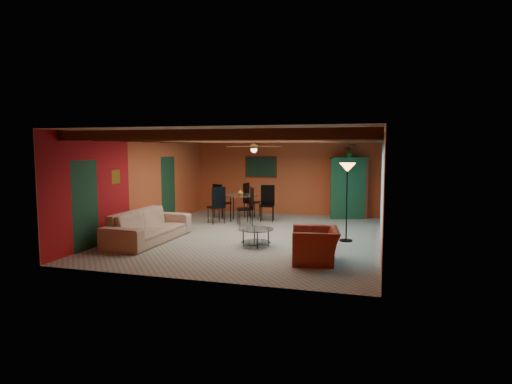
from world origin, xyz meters
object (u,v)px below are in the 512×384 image
(potted_plant, at_px, (350,151))
(dining_table, at_px, (240,203))
(vase, at_px, (240,182))
(sofa, at_px, (149,226))
(armchair, at_px, (315,245))
(coffee_table, at_px, (256,237))
(floor_lamp, at_px, (347,202))
(armoire, at_px, (349,189))

(potted_plant, bearing_deg, dining_table, -154.56)
(dining_table, height_order, vase, vase)
(sofa, relative_size, potted_plant, 5.30)
(armchair, xyz_separation_m, coffee_table, (-1.56, 1.01, -0.13))
(vase, bearing_deg, armchair, -55.00)
(armchair, bearing_deg, dining_table, -155.20)
(coffee_table, relative_size, dining_table, 0.38)
(dining_table, height_order, floor_lamp, floor_lamp)
(armchair, relative_size, potted_plant, 2.13)
(sofa, distance_m, armchair, 4.34)
(armoire, xyz_separation_m, floor_lamp, (0.21, -3.69, 0.01))
(coffee_table, height_order, potted_plant, potted_plant)
(armchair, distance_m, coffee_table, 1.86)
(armoire, bearing_deg, armchair, -110.82)
(floor_lamp, height_order, potted_plant, potted_plant)
(potted_plant, bearing_deg, armoire, 0.00)
(potted_plant, bearing_deg, vase, -154.56)
(armoire, height_order, floor_lamp, floor_lamp)
(coffee_table, height_order, dining_table, dining_table)
(sofa, distance_m, vase, 3.84)
(vase, bearing_deg, armoire, 25.44)
(sofa, relative_size, coffee_table, 3.15)
(coffee_table, xyz_separation_m, armoire, (1.81, 4.86, 0.76))
(sofa, distance_m, dining_table, 3.75)
(potted_plant, bearing_deg, sofa, -131.66)
(floor_lamp, relative_size, vase, 10.98)
(coffee_table, bearing_deg, vase, 113.83)
(potted_plant, xyz_separation_m, vase, (-3.27, -1.56, -0.97))
(sofa, distance_m, armoire, 6.83)
(sofa, bearing_deg, vase, -18.09)
(coffee_table, bearing_deg, floor_lamp, 30.07)
(sofa, relative_size, dining_table, 1.20)
(coffee_table, height_order, floor_lamp, floor_lamp)
(sofa, xyz_separation_m, floor_lamp, (4.73, 1.39, 0.60))
(sofa, xyz_separation_m, armoire, (4.52, 5.08, 0.59))
(sofa, xyz_separation_m, vase, (1.25, 3.53, 0.85))
(potted_plant, bearing_deg, coffee_table, -110.44)
(floor_lamp, height_order, vase, floor_lamp)
(coffee_table, relative_size, vase, 4.71)
(armoire, bearing_deg, sofa, -150.00)
(armoire, relative_size, floor_lamp, 0.99)
(floor_lamp, xyz_separation_m, vase, (-3.48, 2.14, 0.26))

